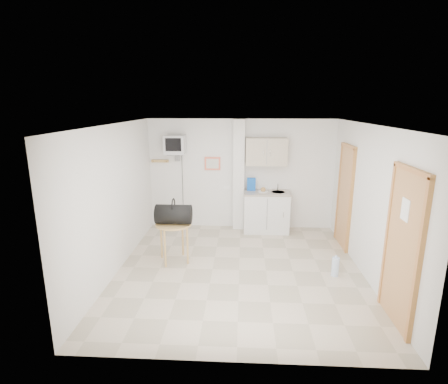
# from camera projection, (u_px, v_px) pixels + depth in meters

# --- Properties ---
(ground) EXTENTS (4.50, 4.50, 0.00)m
(ground) POSITION_uv_depth(u_px,v_px,m) (239.00, 270.00, 6.10)
(ground) COLOR #C4B49C
(ground) RESTS_ON ground
(room_envelope) EXTENTS (4.24, 4.54, 2.55)m
(room_envelope) POSITION_uv_depth(u_px,v_px,m) (255.00, 183.00, 5.79)
(room_envelope) COLOR white
(room_envelope) RESTS_ON ground
(kitchenette) EXTENTS (1.03, 0.58, 2.10)m
(kitchenette) POSITION_uv_depth(u_px,v_px,m) (266.00, 196.00, 7.81)
(kitchenette) COLOR silver
(kitchenette) RESTS_ON ground
(crt_television) EXTENTS (0.44, 0.45, 2.15)m
(crt_television) POSITION_uv_depth(u_px,v_px,m) (175.00, 145.00, 7.65)
(crt_television) COLOR slate
(crt_television) RESTS_ON ground
(round_table) EXTENTS (0.65, 0.65, 0.73)m
(round_table) POSITION_uv_depth(u_px,v_px,m) (174.00, 228.00, 6.30)
(round_table) COLOR tan
(round_table) RESTS_ON ground
(duffel_bag) EXTENTS (0.63, 0.35, 0.47)m
(duffel_bag) POSITION_uv_depth(u_px,v_px,m) (174.00, 214.00, 6.22)
(duffel_bag) COLOR black
(duffel_bag) RESTS_ON round_table
(water_bottle) EXTENTS (0.12, 0.12, 0.37)m
(water_bottle) POSITION_uv_depth(u_px,v_px,m) (335.00, 267.00, 5.86)
(water_bottle) COLOR silver
(water_bottle) RESTS_ON ground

